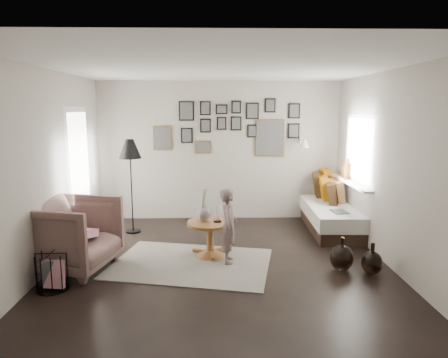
{
  "coord_description": "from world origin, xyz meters",
  "views": [
    {
      "loc": [
        -0.08,
        -5.1,
        2.08
      ],
      "look_at": [
        0.05,
        0.5,
        1.1
      ],
      "focal_mm": 32.0,
      "sensor_mm": 36.0,
      "label": 1
    }
  ],
  "objects_px": {
    "armchair": "(72,235)",
    "child": "(228,226)",
    "floor_lamp": "(130,152)",
    "demijohn_large": "(342,258)",
    "magazine_basket": "(52,272)",
    "demijohn_small": "(372,263)",
    "pedestal_table": "(210,240)",
    "daybed": "(331,210)",
    "vase": "(204,212)"
  },
  "relations": [
    {
      "from": "armchair",
      "to": "child",
      "type": "relative_size",
      "value": 0.99
    },
    {
      "from": "floor_lamp",
      "to": "demijohn_large",
      "type": "distance_m",
      "value": 3.71
    },
    {
      "from": "floor_lamp",
      "to": "magazine_basket",
      "type": "distance_m",
      "value": 2.54
    },
    {
      "from": "armchair",
      "to": "demijohn_small",
      "type": "bearing_deg",
      "value": -80.47
    },
    {
      "from": "pedestal_table",
      "to": "daybed",
      "type": "height_order",
      "value": "daybed"
    },
    {
      "from": "pedestal_table",
      "to": "floor_lamp",
      "type": "bearing_deg",
      "value": 138.76
    },
    {
      "from": "armchair",
      "to": "child",
      "type": "bearing_deg",
      "value": -71.62
    },
    {
      "from": "vase",
      "to": "daybed",
      "type": "distance_m",
      "value": 2.6
    },
    {
      "from": "demijohn_large",
      "to": "armchair",
      "type": "bearing_deg",
      "value": 177.7
    },
    {
      "from": "pedestal_table",
      "to": "floor_lamp",
      "type": "relative_size",
      "value": 0.41
    },
    {
      "from": "vase",
      "to": "daybed",
      "type": "relative_size",
      "value": 0.22
    },
    {
      "from": "magazine_basket",
      "to": "armchair",
      "type": "bearing_deg",
      "value": 86.54
    },
    {
      "from": "floor_lamp",
      "to": "magazine_basket",
      "type": "bearing_deg",
      "value": -102.63
    },
    {
      "from": "demijohn_large",
      "to": "pedestal_table",
      "type": "bearing_deg",
      "value": 161.78
    },
    {
      "from": "pedestal_table",
      "to": "magazine_basket",
      "type": "distance_m",
      "value": 2.1
    },
    {
      "from": "magazine_basket",
      "to": "demijohn_large",
      "type": "distance_m",
      "value": 3.58
    },
    {
      "from": "daybed",
      "to": "floor_lamp",
      "type": "height_order",
      "value": "floor_lamp"
    },
    {
      "from": "vase",
      "to": "demijohn_large",
      "type": "bearing_deg",
      "value": -18.04
    },
    {
      "from": "daybed",
      "to": "demijohn_small",
      "type": "distance_m",
      "value": 2.05
    },
    {
      "from": "pedestal_table",
      "to": "demijohn_small",
      "type": "height_order",
      "value": "pedestal_table"
    },
    {
      "from": "armchair",
      "to": "floor_lamp",
      "type": "distance_m",
      "value": 1.89
    },
    {
      "from": "pedestal_table",
      "to": "armchair",
      "type": "relative_size",
      "value": 0.63
    },
    {
      "from": "daybed",
      "to": "armchair",
      "type": "height_order",
      "value": "daybed"
    },
    {
      "from": "daybed",
      "to": "armchair",
      "type": "distance_m",
      "value": 4.3
    },
    {
      "from": "magazine_basket",
      "to": "child",
      "type": "bearing_deg",
      "value": 20.65
    },
    {
      "from": "pedestal_table",
      "to": "child",
      "type": "relative_size",
      "value": 0.63
    },
    {
      "from": "vase",
      "to": "armchair",
      "type": "bearing_deg",
      "value": -165.43
    },
    {
      "from": "daybed",
      "to": "armchair",
      "type": "relative_size",
      "value": 2.01
    },
    {
      "from": "pedestal_table",
      "to": "vase",
      "type": "height_order",
      "value": "vase"
    },
    {
      "from": "pedestal_table",
      "to": "armchair",
      "type": "xyz_separation_m",
      "value": [
        -1.79,
        -0.43,
        0.23
      ]
    },
    {
      "from": "pedestal_table",
      "to": "magazine_basket",
      "type": "bearing_deg",
      "value": -150.58
    },
    {
      "from": "armchair",
      "to": "magazine_basket",
      "type": "distance_m",
      "value": 0.66
    },
    {
      "from": "daybed",
      "to": "demijohn_small",
      "type": "xyz_separation_m",
      "value": [
        -0.05,
        -2.04,
        -0.16
      ]
    },
    {
      "from": "demijohn_small",
      "to": "child",
      "type": "distance_m",
      "value": 1.9
    },
    {
      "from": "floor_lamp",
      "to": "demijohn_large",
      "type": "bearing_deg",
      "value": -29.62
    },
    {
      "from": "vase",
      "to": "child",
      "type": "bearing_deg",
      "value": -38.68
    },
    {
      "from": "magazine_basket",
      "to": "demijohn_small",
      "type": "distance_m",
      "value": 3.91
    },
    {
      "from": "daybed",
      "to": "demijohn_small",
      "type": "relative_size",
      "value": 5.03
    },
    {
      "from": "pedestal_table",
      "to": "vase",
      "type": "xyz_separation_m",
      "value": [
        -0.08,
        0.02,
        0.42
      ]
    },
    {
      "from": "floor_lamp",
      "to": "vase",
      "type": "bearing_deg",
      "value": -42.51
    },
    {
      "from": "magazine_basket",
      "to": "demijohn_large",
      "type": "height_order",
      "value": "demijohn_large"
    },
    {
      "from": "magazine_basket",
      "to": "child",
      "type": "height_order",
      "value": "child"
    },
    {
      "from": "daybed",
      "to": "magazine_basket",
      "type": "xyz_separation_m",
      "value": [
        -3.95,
        -2.39,
        -0.1
      ]
    },
    {
      "from": "daybed",
      "to": "armchair",
      "type": "xyz_separation_m",
      "value": [
        -3.91,
        -1.78,
        0.15
      ]
    },
    {
      "from": "floor_lamp",
      "to": "child",
      "type": "height_order",
      "value": "floor_lamp"
    },
    {
      "from": "pedestal_table",
      "to": "floor_lamp",
      "type": "height_order",
      "value": "floor_lamp"
    },
    {
      "from": "magazine_basket",
      "to": "demijohn_large",
      "type": "xyz_separation_m",
      "value": [
        3.55,
        0.47,
        -0.04
      ]
    },
    {
      "from": "child",
      "to": "vase",
      "type": "bearing_deg",
      "value": 49.31
    },
    {
      "from": "pedestal_table",
      "to": "child",
      "type": "height_order",
      "value": "child"
    },
    {
      "from": "demijohn_large",
      "to": "child",
      "type": "distance_m",
      "value": 1.54
    }
  ]
}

